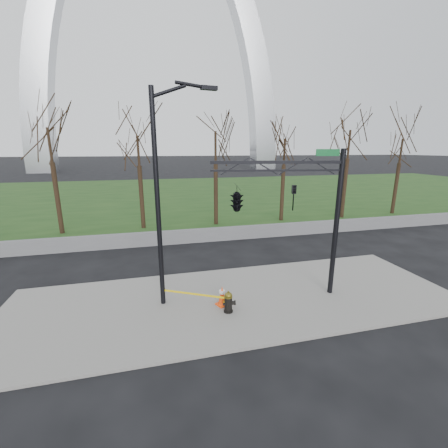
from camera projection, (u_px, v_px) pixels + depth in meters
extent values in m
plane|color=black|center=(237.00, 301.00, 11.88)|extent=(500.00, 500.00, 0.00)
cube|color=gray|center=(237.00, 299.00, 11.87)|extent=(18.00, 6.00, 0.10)
cube|color=#1B3C15|center=(176.00, 193.00, 40.08)|extent=(120.00, 40.00, 0.06)
cube|color=#59595B|center=(203.00, 235.00, 19.29)|extent=(60.00, 0.30, 0.90)
cylinder|color=black|center=(228.00, 311.00, 10.88)|extent=(0.34, 0.34, 0.06)
cylinder|color=black|center=(228.00, 304.00, 10.82)|extent=(0.26, 0.26, 0.60)
cylinder|color=black|center=(234.00, 303.00, 10.83)|extent=(0.21, 0.18, 0.16)
cylinder|color=black|center=(224.00, 304.00, 10.79)|extent=(0.11, 0.11, 0.10)
cylinder|color=brown|center=(228.00, 297.00, 10.74)|extent=(0.30, 0.30, 0.06)
ellipsoid|color=brown|center=(228.00, 295.00, 10.72)|extent=(0.28, 0.28, 0.21)
cylinder|color=brown|center=(228.00, 292.00, 10.69)|extent=(0.06, 0.06, 0.08)
cube|color=#FE460D|center=(222.00, 304.00, 11.37)|extent=(0.53, 0.53, 0.05)
cone|color=#FE460D|center=(222.00, 295.00, 11.27)|extent=(0.32, 0.32, 0.75)
cylinder|color=white|center=(222.00, 292.00, 11.23)|extent=(0.24, 0.24, 0.11)
cylinder|color=black|center=(158.00, 206.00, 10.55)|extent=(0.18, 0.18, 8.00)
cylinder|color=black|center=(168.00, 91.00, 9.78)|extent=(1.27, 0.29, 0.56)
cylinder|color=black|center=(192.00, 85.00, 10.02)|extent=(1.21, 0.28, 0.22)
cube|color=black|center=(209.00, 88.00, 10.24)|extent=(0.62, 0.30, 0.14)
cylinder|color=black|center=(336.00, 226.00, 11.66)|extent=(0.20, 0.20, 6.00)
cube|color=black|center=(277.00, 162.00, 10.88)|extent=(4.94, 0.99, 0.12)
cube|color=black|center=(277.00, 170.00, 10.95)|extent=(4.94, 0.95, 0.08)
cube|color=#0C5926|center=(328.00, 152.00, 10.91)|extent=(0.89, 0.20, 0.25)
imported|color=black|center=(294.00, 198.00, 11.26)|extent=(0.20, 0.23, 1.00)
imported|color=black|center=(237.00, 199.00, 11.12)|extent=(0.95, 2.54, 1.00)
cube|color=yellow|center=(195.00, 294.00, 11.07)|extent=(2.32, 1.25, 0.08)
cube|color=yellow|center=(225.00, 303.00, 11.08)|extent=(0.11, 0.54, 0.08)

